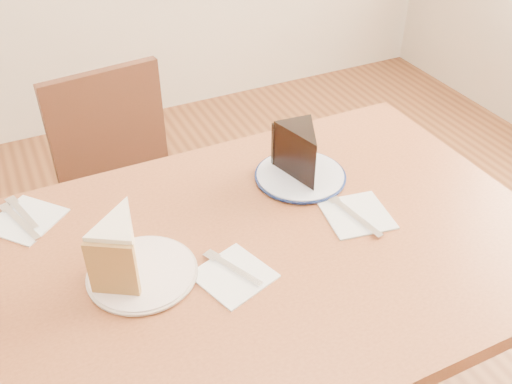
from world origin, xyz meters
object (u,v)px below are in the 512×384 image
(chocolate_cake, at_px, (303,156))
(table, at_px, (263,278))
(plate_navy, at_px, (300,176))
(plate_cream, at_px, (142,273))
(carrot_cake, at_px, (123,245))
(chair_far, at_px, (133,200))

(chocolate_cake, bearing_deg, table, 47.02)
(plate_navy, bearing_deg, chocolate_cake, -85.94)
(table, relative_size, chocolate_cake, 9.02)
(plate_navy, bearing_deg, plate_cream, -160.59)
(carrot_cake, bearing_deg, table, 22.69)
(plate_cream, distance_m, plate_navy, 0.46)
(table, bearing_deg, chocolate_cake, 41.89)
(carrot_cake, bearing_deg, plate_navy, 47.44)
(table, xyz_separation_m, plate_navy, (0.18, 0.17, 0.10))
(chair_far, xyz_separation_m, carrot_cake, (-0.14, -0.59, 0.35))
(carrot_cake, relative_size, chocolate_cake, 0.92)
(plate_navy, bearing_deg, table, -136.88)
(plate_cream, bearing_deg, chocolate_cake, 18.58)
(plate_navy, bearing_deg, chair_far, 124.67)
(chair_far, distance_m, plate_cream, 0.68)
(table, relative_size, plate_navy, 5.77)
(carrot_cake, bearing_deg, plate_cream, -13.61)
(carrot_cake, bearing_deg, chair_far, 108.15)
(table, bearing_deg, plate_navy, 43.12)
(plate_navy, distance_m, chocolate_cake, 0.06)
(plate_navy, relative_size, chocolate_cake, 1.56)
(table, height_order, plate_cream, plate_cream)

